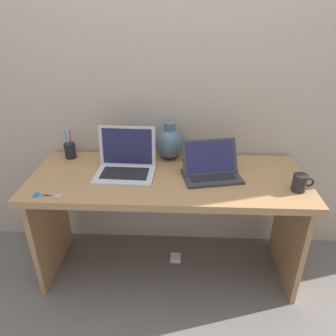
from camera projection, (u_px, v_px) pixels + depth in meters
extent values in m
plane|color=slate|center=(168.00, 267.00, 2.13)|extent=(6.00, 6.00, 0.00)
cube|color=#BCAD99|center=(171.00, 74.00, 1.88)|extent=(4.40, 0.04, 2.40)
cube|color=#AD7F51|center=(168.00, 179.00, 1.82)|extent=(1.56, 0.61, 0.04)
cube|color=#AD7F51|center=(51.00, 225.00, 2.01)|extent=(0.03, 0.51, 0.66)
cube|color=#AD7F51|center=(289.00, 231.00, 1.95)|extent=(0.03, 0.51, 0.66)
cube|color=silver|center=(125.00, 175.00, 1.80)|extent=(0.34, 0.25, 0.01)
cube|color=black|center=(125.00, 173.00, 1.80)|extent=(0.27, 0.15, 0.00)
cube|color=silver|center=(127.00, 146.00, 1.84)|extent=(0.33, 0.04, 0.24)
cube|color=#23234C|center=(127.00, 146.00, 1.84)|extent=(0.29, 0.04, 0.21)
cube|color=#333338|center=(211.00, 176.00, 1.78)|extent=(0.35, 0.27, 0.01)
cube|color=black|center=(212.00, 175.00, 1.78)|extent=(0.27, 0.18, 0.00)
cube|color=#333338|center=(210.00, 157.00, 1.79)|extent=(0.33, 0.16, 0.18)
cube|color=#23234C|center=(210.00, 157.00, 1.79)|extent=(0.29, 0.15, 0.16)
ellipsoid|color=slate|center=(170.00, 143.00, 1.98)|extent=(0.17, 0.17, 0.19)
cylinder|color=slate|center=(170.00, 126.00, 1.93)|extent=(0.07, 0.07, 0.05)
cylinder|color=black|center=(299.00, 183.00, 1.64)|extent=(0.07, 0.07, 0.09)
torus|color=black|center=(309.00, 182.00, 1.64)|extent=(0.05, 0.01, 0.05)
cylinder|color=black|center=(70.00, 151.00, 2.00)|extent=(0.07, 0.07, 0.10)
cylinder|color=#D83359|center=(71.00, 141.00, 1.98)|extent=(0.02, 0.02, 0.15)
cylinder|color=#338CBF|center=(68.00, 143.00, 1.96)|extent=(0.03, 0.01, 0.16)
cube|color=#B7B7BC|center=(52.00, 195.00, 1.62)|extent=(0.10, 0.02, 0.00)
cube|color=#B7B7BC|center=(51.00, 196.00, 1.61)|extent=(0.10, 0.03, 0.00)
torus|color=#338CBF|center=(36.00, 195.00, 1.61)|extent=(0.03, 0.03, 0.01)
torus|color=#338CBF|center=(37.00, 194.00, 1.63)|extent=(0.03, 0.03, 0.01)
cube|color=white|center=(176.00, 258.00, 2.19)|extent=(0.07, 0.07, 0.03)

